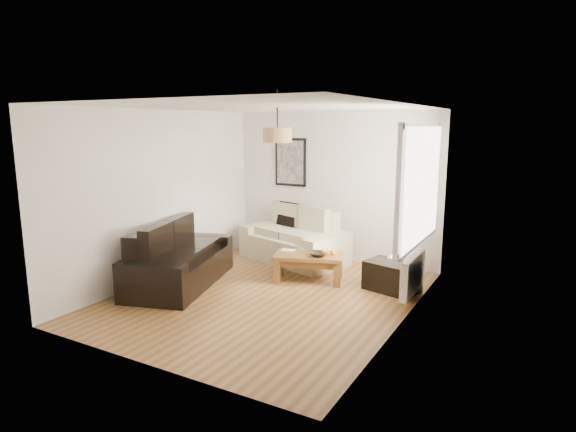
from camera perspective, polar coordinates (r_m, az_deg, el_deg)
The scene contains 21 objects.
floor at distance 6.84m, azimuth -2.48°, elevation -9.50°, with size 4.50×4.50×0.00m, color brown.
ceiling at distance 6.42m, azimuth -2.68°, elevation 12.81°, with size 3.80×4.50×0.00m, color white, non-canonical shape.
wall_back at distance 8.48m, azimuth 5.45°, elevation 3.48°, with size 3.80×0.04×2.60m, color silver, non-canonical shape.
wall_front at distance 4.78m, azimuth -16.91°, elevation -2.63°, with size 3.80×0.04×2.60m, color silver, non-canonical shape.
wall_left at distance 7.67m, azimuth -14.75°, elevation 2.40°, with size 0.04×4.50×2.60m, color silver, non-canonical shape.
wall_right at distance 5.76m, azimuth 13.74°, elevation -0.25°, with size 0.04×4.50×2.60m, color silver, non-canonical shape.
window_bay at distance 6.49m, azimuth 15.42°, elevation 3.57°, with size 0.14×1.90×1.60m, color white, non-canonical shape.
radiator at distance 6.75m, azimuth 14.57°, elevation -6.73°, with size 0.10×0.90×0.52m, color white.
poster at distance 8.79m, azimuth 0.31°, elevation 6.40°, with size 0.62×0.04×0.87m, color black, non-canonical shape.
pendant_shade at distance 6.68m, azimuth -1.27°, elevation 9.57°, with size 0.40×0.40×0.20m, color tan.
loveseat_cream at distance 8.45m, azimuth 0.71°, elevation -2.34°, with size 1.82×1.00×0.91m, color beige, non-canonical shape.
sofa_leather at distance 7.41m, azimuth -12.71°, elevation -4.64°, with size 2.02×0.98×0.87m, color black, non-canonical shape.
coffee_table at distance 7.44m, azimuth 2.45°, elevation -6.10°, with size 1.04×0.57×0.43m, color brown, non-canonical shape.
ottoman at distance 7.16m, azimuth 12.22°, elevation -7.04°, with size 0.74×0.47×0.42m, color black.
cushion_left at distance 8.68m, azimuth 0.12°, elevation 0.20°, with size 0.43×0.13×0.43m, color black.
cushion_right at distance 8.47m, azimuth 2.89°, elevation -0.21°, with size 0.39×0.12×0.39m, color black.
fruit_bowl at distance 7.25m, azimuth 3.65°, elevation -4.54°, with size 0.27×0.27×0.07m, color black.
orange_a at distance 7.31m, azimuth 4.53°, elevation -4.37°, with size 0.07×0.07×0.07m, color orange.
orange_b at distance 7.32m, azimuth 5.41°, elevation -4.36°, with size 0.09×0.09×0.09m, color orange.
orange_c at distance 7.35m, azimuth 4.30°, elevation -4.27°, with size 0.09×0.09×0.09m, color orange.
papers at distance 7.58m, azimuth 0.02°, elevation -4.06°, with size 0.21×0.15×0.01m, color silver.
Camera 1 is at (3.38, -5.46, 2.37)m, focal length 29.99 mm.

